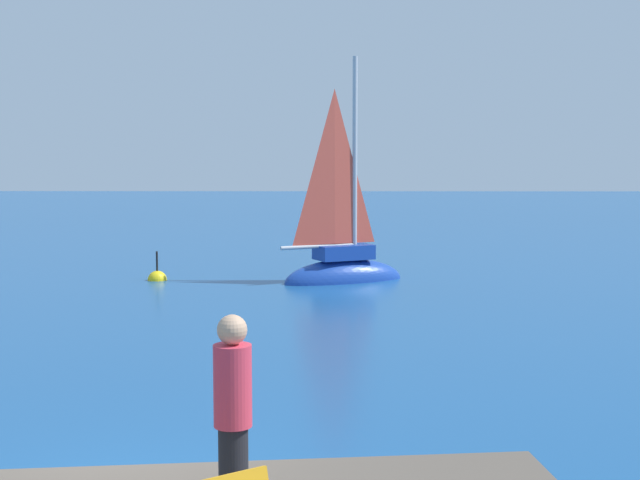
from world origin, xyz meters
The scene contains 3 objects.
sailboat_near centered at (2.52, 16.62, 0.38)m, with size 3.91×2.77×7.10m.
person_standing centered at (1.40, -2.49, 1.76)m, with size 0.28×0.28×1.62m.
marker_buoy centered at (-2.91, 16.75, 0.01)m, with size 0.56×0.56×1.13m.
Camera 1 is at (2.10, -8.71, 3.66)m, focal length 49.47 mm.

